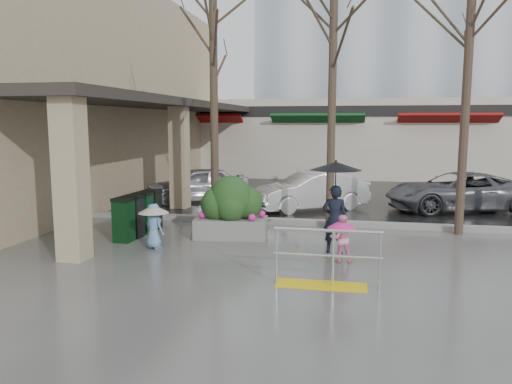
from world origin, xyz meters
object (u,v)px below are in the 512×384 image
(woman, at_px, (335,196))
(car_b, at_px, (311,191))
(tree_west, at_px, (213,39))
(handrail, at_px, (325,265))
(tree_mideast, at_px, (469,40))
(tree_midwest, at_px, (333,29))
(planter, at_px, (231,208))
(car_c, at_px, (457,192))
(child_blue, at_px, (154,220))
(child_pink, at_px, (341,235))
(news_boxes, at_px, (139,214))
(car_a, at_px, (197,184))

(woman, height_order, car_b, woman)
(tree_west, height_order, car_b, tree_west)
(handrail, distance_m, tree_mideast, 7.28)
(tree_midwest, distance_m, planter, 5.28)
(tree_mideast, xyz_separation_m, car_c, (0.61, 3.62, -4.23))
(handrail, distance_m, child_blue, 4.44)
(child_pink, distance_m, planter, 3.25)
(woman, bearing_deg, news_boxes, -9.37)
(tree_mideast, height_order, woman, tree_mideast)
(handrail, relative_size, car_b, 0.50)
(child_pink, bearing_deg, planter, -40.93)
(child_blue, distance_m, car_b, 6.51)
(child_blue, relative_size, planter, 0.56)
(child_blue, bearing_deg, car_a, -53.22)
(news_boxes, distance_m, car_b, 6.05)
(handrail, height_order, car_b, car_b)
(planter, bearing_deg, tree_mideast, 14.62)
(news_boxes, bearing_deg, child_pink, -12.18)
(tree_west, height_order, car_c, tree_west)
(planter, xyz_separation_m, news_boxes, (-2.39, -0.21, -0.21))
(tree_midwest, distance_m, car_b, 5.48)
(handrail, bearing_deg, child_blue, 154.29)
(woman, bearing_deg, child_pink, 103.43)
(tree_midwest, xyz_separation_m, child_pink, (0.40, -3.18, -4.66))
(tree_midwest, bearing_deg, tree_mideast, -0.00)
(child_pink, distance_m, news_boxes, 5.36)
(child_blue, relative_size, news_boxes, 0.54)
(tree_midwest, xyz_separation_m, woman, (0.23, -2.49, -3.97))
(child_blue, bearing_deg, tree_west, -75.19)
(handrail, height_order, tree_midwest, tree_midwest)
(tree_midwest, xyz_separation_m, child_blue, (-3.83, -2.88, -4.58))
(child_blue, bearing_deg, handrail, -178.45)
(child_pink, relative_size, car_c, 0.22)
(handrail, xyz_separation_m, car_c, (3.75, 8.42, 0.25))
(woman, height_order, car_c, woman)
(tree_midwest, relative_size, car_a, 1.89)
(tree_west, distance_m, car_c, 9.14)
(child_blue, xyz_separation_m, planter, (1.48, 1.40, 0.09))
(tree_mideast, relative_size, car_b, 1.70)
(handrail, distance_m, news_boxes, 5.82)
(child_pink, relative_size, car_b, 0.26)
(tree_mideast, relative_size, car_c, 1.43)
(planter, bearing_deg, car_c, 39.12)
(child_pink, bearing_deg, car_a, -61.75)
(tree_west, relative_size, child_blue, 6.49)
(tree_midwest, height_order, planter, tree_midwest)
(tree_midwest, bearing_deg, car_c, 42.80)
(handrail, distance_m, child_pink, 1.65)
(tree_west, distance_m, planter, 4.66)
(tree_midwest, bearing_deg, child_blue, -143.13)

